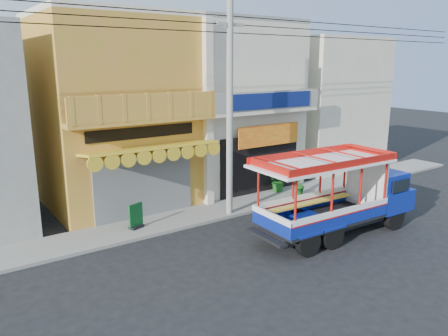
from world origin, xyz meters
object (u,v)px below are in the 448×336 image
potted_plant_a (277,181)px  potted_plant_b (298,184)px  green_sign (136,218)px  songthaew_truck (346,194)px  utility_pole (233,93)px

potted_plant_a → potted_plant_b: 1.14m
green_sign → potted_plant_a: size_ratio=0.96×
green_sign → potted_plant_a: potted_plant_a is taller
songthaew_truck → potted_plant_a: (1.25, 5.16, -0.87)m
potted_plant_a → potted_plant_b: size_ratio=0.95×
utility_pole → songthaew_truck: size_ratio=4.18×
utility_pole → potted_plant_b: (3.95, 0.18, -4.38)m
potted_plant_a → potted_plant_b: bearing=-130.7°
utility_pole → potted_plant_a: bearing=19.3°
songthaew_truck → potted_plant_b: bearing=68.8°
utility_pole → potted_plant_b: size_ratio=26.35×
potted_plant_b → songthaew_truck: bearing=117.2°
songthaew_truck → potted_plant_b: songthaew_truck is taller
utility_pole → potted_plant_a: size_ratio=27.88×
songthaew_truck → potted_plant_a: size_ratio=6.67×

